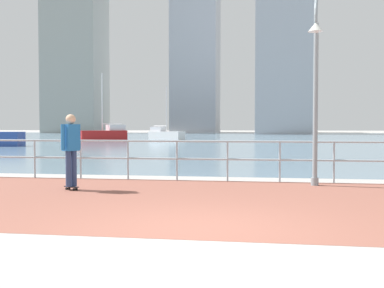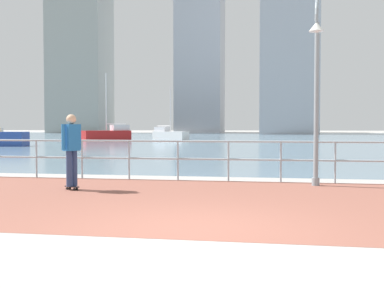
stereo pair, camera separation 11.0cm
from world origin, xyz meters
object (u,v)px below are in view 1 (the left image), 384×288
sailboat_navy (166,134)px  sailboat_red (104,134)px  skateboarder (71,144)px  lamppost (316,83)px

sailboat_navy → sailboat_red: 7.40m
skateboarder → sailboat_red: size_ratio=0.26×
lamppost → sailboat_navy: bearing=107.3°
skateboarder → sailboat_navy: sailboat_navy is taller
lamppost → sailboat_navy: sailboat_navy is taller
lamppost → skateboarder: lamppost is taller
skateboarder → sailboat_red: 36.38m
skateboarder → sailboat_red: bearing=108.3°
sailboat_navy → sailboat_red: bearing=-135.6°
lamppost → sailboat_red: size_ratio=0.68×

